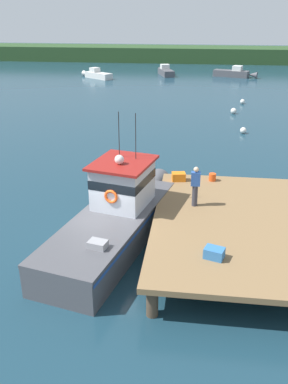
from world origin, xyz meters
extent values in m
plane|color=#193847|center=(0.00, 0.00, 0.00)|extent=(200.00, 200.00, 0.00)
cylinder|color=#4C3D2D|center=(2.20, -4.10, 0.50)|extent=(0.36, 0.36, 1.00)
cylinder|color=#4C3D2D|center=(2.20, 4.10, 0.50)|extent=(0.36, 0.36, 1.00)
cylinder|color=#4C3D2D|center=(7.40, 4.10, 0.50)|extent=(0.36, 0.36, 1.00)
cube|color=olive|center=(4.80, 0.00, 1.10)|extent=(6.00, 9.00, 0.20)
cube|color=#4C4C51|center=(0.20, -0.24, 0.55)|extent=(4.28, 8.36, 1.10)
cone|color=#4C4C51|center=(1.33, 4.53, 0.55)|extent=(1.49, 2.01, 1.10)
cube|color=#234C9E|center=(0.20, -0.24, 1.00)|extent=(4.26, 8.21, 0.12)
cube|color=#4C4C51|center=(0.20, -0.24, 1.16)|extent=(4.32, 8.37, 0.12)
cube|color=silver|center=(0.48, 0.93, 2.00)|extent=(2.36, 2.58, 1.80)
cube|color=black|center=(0.48, 0.93, 2.31)|extent=(2.38, 2.60, 0.36)
cube|color=maroon|center=(0.48, 0.93, 2.95)|extent=(2.66, 2.93, 0.10)
sphere|color=white|center=(0.41, 0.64, 3.18)|extent=(0.36, 0.36, 0.36)
cylinder|color=black|center=(0.25, 1.50, 3.90)|extent=(0.03, 0.03, 1.80)
cylinder|color=black|center=(0.93, 1.34, 3.90)|extent=(0.03, 0.03, 1.80)
cube|color=#939399|center=(0.23, -2.51, 1.28)|extent=(0.69, 0.57, 0.36)
torus|color=orange|center=(-0.84, -2.87, 1.16)|extent=(0.67, 0.67, 0.12)
torus|color=#EA5119|center=(0.21, -0.18, 2.00)|extent=(0.55, 0.22, 0.54)
cube|color=#3370B2|center=(3.98, -2.61, 1.37)|extent=(0.71, 0.60, 0.34)
cube|color=orange|center=(2.54, 3.72, 1.39)|extent=(0.67, 0.54, 0.37)
cylinder|color=#E04C19|center=(4.06, 3.90, 1.37)|extent=(0.32, 0.32, 0.34)
cylinder|color=#383842|center=(3.30, 1.15, 1.63)|extent=(0.22, 0.22, 0.86)
cube|color=#2D56A8|center=(3.30, 1.15, 2.34)|extent=(0.36, 0.22, 0.56)
sphere|color=beige|center=(3.30, 1.15, 2.73)|extent=(0.20, 0.20, 0.20)
cube|color=silver|center=(-9.85, 40.94, 0.37)|extent=(4.08, 3.51, 0.75)
cone|color=silver|center=(-11.91, 42.48, 0.37)|extent=(1.27, 1.21, 0.75)
cube|color=silver|center=(-10.43, 41.37, 1.03)|extent=(1.45, 1.45, 0.56)
cube|color=#4C4C51|center=(7.43, 44.63, 0.42)|extent=(4.85, 2.88, 0.84)
cone|color=#4C4C51|center=(10.17, 43.69, 0.42)|extent=(1.37, 1.17, 0.84)
cube|color=silver|center=(8.20, 44.37, 1.16)|extent=(1.47, 1.49, 0.63)
cube|color=#4C4C51|center=(-1.31, 44.85, 0.39)|extent=(2.63, 4.53, 0.79)
cone|color=#4C4C51|center=(-2.14, 47.42, 0.39)|extent=(1.08, 1.27, 0.79)
cube|color=silver|center=(-1.54, 45.57, 1.08)|extent=(1.38, 1.36, 0.59)
sphere|color=silver|center=(6.34, 22.71, 0.25)|extent=(0.50, 0.50, 0.50)
sphere|color=silver|center=(7.48, 27.04, 0.22)|extent=(0.44, 0.44, 0.44)
sphere|color=silver|center=(6.63, 16.45, 0.23)|extent=(0.46, 0.46, 0.46)
cube|color=#284723|center=(0.00, 62.00, 1.20)|extent=(120.00, 8.00, 2.40)
camera|label=1|loc=(3.23, -14.00, 8.38)|focal=39.12mm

